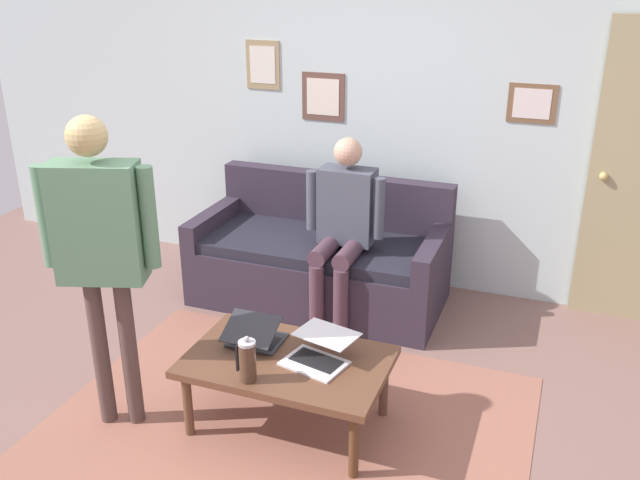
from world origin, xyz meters
name	(u,v)px	position (x,y,z in m)	size (l,w,h in m)	color
ground_plane	(253,433)	(0.00, 0.00, 0.00)	(7.68, 7.68, 0.00)	#815E55
area_rug	(281,434)	(-0.14, -0.04, 0.00)	(2.54, 2.07, 0.01)	#995F4D
back_wall	(377,106)	(0.00, -2.20, 1.35)	(7.04, 0.11, 2.70)	silver
couch	(321,260)	(0.22, -1.62, 0.31)	(1.79, 0.86, 0.88)	#312736
coffee_table	(287,366)	(-0.14, -0.14, 0.37)	(1.06, 0.67, 0.41)	brown
laptop_left	(319,353)	(-0.31, -0.18, 0.46)	(0.38, 0.40, 0.13)	silver
laptop_center	(255,336)	(0.08, -0.22, 0.46)	(0.29, 0.30, 0.16)	#28282D
french_press	(247,361)	(-0.04, 0.11, 0.53)	(0.11, 0.09, 0.25)	#4C3323
person_standing	(100,238)	(0.72, 0.15, 1.08)	(0.58, 0.31, 1.69)	brown
person_seated	(343,221)	(-0.02, -1.39, 0.73)	(0.55, 0.51, 1.28)	#4C3240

